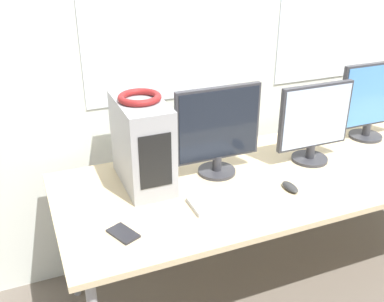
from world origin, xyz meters
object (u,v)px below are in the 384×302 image
Objects in this scene: keyboard at (236,197)px; monitor_main at (218,130)px; monitor_right_far at (372,100)px; headphones at (140,97)px; cell_phone at (123,233)px; monitor_right_near at (314,122)px; mouse at (290,187)px; pc_tower at (142,143)px.

monitor_main is at bearing 84.14° from keyboard.
keyboard is at bearing -162.52° from monitor_right_far.
headphones is 0.59m from cell_phone.
monitor_right_near is 0.60m from keyboard.
keyboard is at bearing -42.83° from headphones.
keyboard is at bearing 176.40° from mouse.
monitor_main and monitor_right_far have the same top height.
monitor_right_far is (1.34, 0.01, 0.03)m from pc_tower.
monitor_right_far is 2.99× the size of cell_phone.
pc_tower is 0.93× the size of monitor_main.
monitor_main reaches higher than monitor_right_near.
monitor_right_near is at bearing 39.28° from mouse.
monitor_right_far reaches higher than headphones.
monitor_right_far reaches higher than mouse.
keyboard is at bearing -42.75° from pc_tower.
monitor_right_near reaches higher than cell_phone.
monitor_main is at bearing -7.93° from pc_tower.
monitor_main is (0.36, -0.05, -0.19)m from headphones.
cell_phone is at bearing -176.84° from mouse.
mouse reaches higher than keyboard.
monitor_main is at bearing -176.57° from monitor_right_far.
mouse is at bearing -155.58° from monitor_right_far.
headphones is 0.80m from mouse.
keyboard is (-1.01, -0.32, -0.22)m from monitor_right_far.
mouse is 0.81m from cell_phone.
monitor_right_far is at bearing 3.43° from monitor_main.
monitor_right_near reaches higher than mouse.
monitor_main is 2.99× the size of cell_phone.
monitor_right_near is 0.39m from mouse.
pc_tower is 2.76× the size of cell_phone.
monitor_right_far is at bearing 0.34° from headphones.
pc_tower is at bearing 151.71° from mouse.
cell_phone is at bearing -173.41° from keyboard.
keyboard is 0.54m from cell_phone.
monitor_right_far reaches higher than cell_phone.
pc_tower is at bearing 172.07° from monitor_main.
monitor_main reaches higher than keyboard.
headphones is at bearing 171.94° from monitor_main.
headphones reaches higher than monitor_right_near.
headphones is 0.45× the size of keyboard.
cell_phone is (-0.53, -0.06, -0.01)m from keyboard.
headphones is 1.77× the size of mouse.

